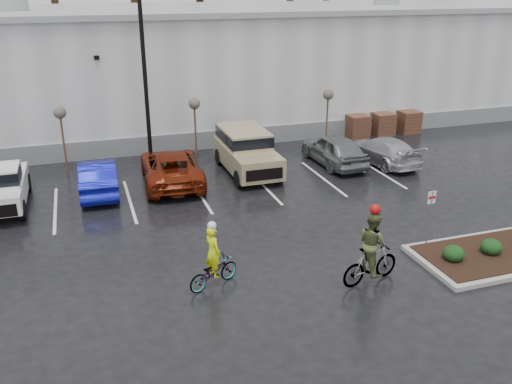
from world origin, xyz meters
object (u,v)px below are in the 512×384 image
object	(u,v)px
sapling_east	(328,98)
suv_tan	(247,152)
pallet_stack_b	(382,124)
car_red	(171,167)
lamppost	(143,52)
sapling_mid	(194,107)
sapling_west	(60,116)
car_blue	(98,177)
pallet_stack_a	(357,126)
car_far_silver	(383,150)
cyclist_hivis	(213,266)
cyclist_olive	(371,255)
car_grey	(334,149)
pallet_stack_c	(408,122)
fire_lane_sign	(430,212)

from	to	relation	value
sapling_east	suv_tan	distance (m)	6.68
pallet_stack_b	car_red	distance (m)	14.29
suv_tan	lamppost	bearing A→B (deg)	154.02
pallet_stack_b	car_red	bearing A→B (deg)	-162.12
sapling_mid	sapling_west	bearing A→B (deg)	180.00
car_blue	car_red	xyz separation A→B (m)	(3.26, 0.20, 0.03)
pallet_stack_a	pallet_stack_b	world-z (taller)	same
sapling_east	car_far_silver	xyz separation A→B (m)	(1.37, -3.81, -2.06)
sapling_mid	cyclist_hivis	world-z (taller)	sapling_mid
car_red	cyclist_olive	world-z (taller)	cyclist_olive
lamppost	sapling_east	xyz separation A→B (m)	(10.00, 1.00, -2.96)
car_blue	cyclist_hivis	size ratio (longest dim) A/B	2.08
pallet_stack_b	suv_tan	distance (m)	10.69
cyclist_hivis	car_blue	bearing A→B (deg)	-6.62
pallet_stack_b	car_blue	bearing A→B (deg)	-164.79
car_blue	suv_tan	bearing A→B (deg)	-174.89
car_far_silver	cyclist_hivis	size ratio (longest dim) A/B	2.15
car_blue	car_red	bearing A→B (deg)	-175.24
sapling_east	car_grey	distance (m)	3.94
pallet_stack_a	pallet_stack_c	bearing A→B (deg)	0.00
car_red	suv_tan	size ratio (longest dim) A/B	1.08
sapling_mid	sapling_east	bearing A→B (deg)	0.00
car_blue	suv_tan	xyz separation A→B (m)	(7.01, 0.47, 0.29)
sapling_mid	pallet_stack_c	distance (m)	13.69
car_far_silver	pallet_stack_c	bearing A→B (deg)	-141.07
lamppost	pallet_stack_a	world-z (taller)	lamppost
sapling_east	car_blue	bearing A→B (deg)	-164.19
lamppost	sapling_east	bearing A→B (deg)	5.71
cyclist_hivis	cyclist_olive	world-z (taller)	cyclist_olive
fire_lane_sign	car_red	xyz separation A→B (m)	(-7.20, 9.41, -0.64)
car_far_silver	cyclist_olive	xyz separation A→B (m)	(-6.52, -10.31, 0.26)
lamppost	sapling_mid	bearing A→B (deg)	21.80
lamppost	fire_lane_sign	bearing A→B (deg)	-56.54
lamppost	pallet_stack_c	xyz separation A→B (m)	(16.00, 2.00, -5.01)
lamppost	cyclist_hivis	distance (m)	12.83
fire_lane_sign	suv_tan	distance (m)	10.29
pallet_stack_b	car_grey	size ratio (longest dim) A/B	0.29
car_red	lamppost	bearing A→B (deg)	-72.16
car_blue	cyclist_olive	xyz separation A→B (m)	(7.51, -10.54, 0.19)
car_blue	cyclist_hivis	bearing A→B (deg)	108.63
lamppost	car_red	distance (m)	5.50
sapling_west	pallet_stack_b	size ratio (longest dim) A/B	2.37
pallet_stack_c	cyclist_olive	xyz separation A→B (m)	(-11.16, -15.12, 0.26)
pallet_stack_c	cyclist_olive	world-z (taller)	cyclist_olive
sapling_mid	suv_tan	xyz separation A→B (m)	(1.85, -3.12, -1.70)
pallet_stack_a	pallet_stack_b	bearing A→B (deg)	0.00
sapling_mid	lamppost	bearing A→B (deg)	-158.20
pallet_stack_b	suv_tan	world-z (taller)	suv_tan
pallet_stack_a	cyclist_hivis	bearing A→B (deg)	-131.66
car_grey	car_blue	bearing A→B (deg)	-0.40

